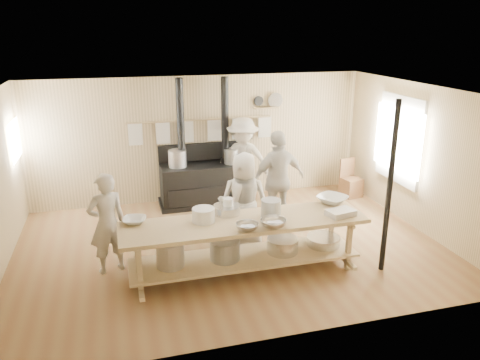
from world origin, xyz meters
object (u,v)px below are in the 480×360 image
at_px(prep_table, 244,241).
at_px(cook_far_left, 107,223).
at_px(cook_right, 278,180).
at_px(cook_left, 241,201).
at_px(stove, 205,180).
at_px(roasting_pan, 341,213).
at_px(cook_center, 244,200).
at_px(chair, 351,185).
at_px(cook_by_window, 243,161).

distance_m(prep_table, cook_far_left, 2.04).
distance_m(cook_far_left, cook_right, 3.13).
height_order(cook_far_left, cook_left, cook_left).
bearing_deg(stove, roasting_pan, -65.84).
relative_size(cook_far_left, roasting_pan, 3.83).
height_order(stove, cook_center, stove).
bearing_deg(chair, roasting_pan, -132.23).
relative_size(cook_by_window, roasting_pan, 4.45).
distance_m(prep_table, roasting_pan, 1.50).
bearing_deg(roasting_pan, cook_by_window, 102.29).
bearing_deg(stove, cook_by_window, -12.16).
xyz_separation_m(cook_far_left, cook_right, (3.00, 0.91, 0.13)).
distance_m(cook_left, cook_center, 0.06).
bearing_deg(stove, chair, -7.14).
relative_size(prep_table, chair, 4.38).
bearing_deg(chair, cook_by_window, 163.60).
xyz_separation_m(cook_far_left, roasting_pan, (3.37, -0.79, 0.12)).
distance_m(stove, cook_far_left, 3.11).
relative_size(cook_right, chair, 2.20).
height_order(cook_right, chair, cook_right).
bearing_deg(cook_right, cook_by_window, -88.42).
bearing_deg(stove, cook_center, -82.69).
relative_size(prep_table, cook_by_window, 1.99).
height_order(cook_far_left, roasting_pan, cook_far_left).
xyz_separation_m(cook_far_left, chair, (5.08, 2.03, -0.53)).
distance_m(cook_by_window, chair, 2.48).
relative_size(cook_far_left, cook_right, 0.86).
height_order(cook_by_window, roasting_pan, cook_by_window).
distance_m(cook_right, cook_by_window, 1.37).
xyz_separation_m(stove, chair, (3.15, -0.40, -0.28)).
relative_size(chair, roasting_pan, 2.02).
height_order(prep_table, roasting_pan, roasting_pan).
height_order(cook_far_left, chair, cook_far_left).
distance_m(cook_left, cook_right, 1.03).
xyz_separation_m(cook_far_left, cook_center, (2.20, 0.34, 0.02)).
relative_size(cook_center, roasting_pan, 3.95).
bearing_deg(cook_left, cook_by_window, -108.47).
xyz_separation_m(stove, cook_by_window, (0.78, -0.17, 0.38)).
bearing_deg(cook_far_left, cook_right, 179.90).
height_order(cook_by_window, chair, cook_by_window).
bearing_deg(roasting_pan, chair, 58.69).
bearing_deg(cook_center, stove, -69.15).
bearing_deg(cook_by_window, chair, 19.12).
height_order(stove, prep_table, stove).
bearing_deg(cook_by_window, roasting_pan, -53.12).
bearing_deg(cook_far_left, stove, -145.64).
distance_m(cook_far_left, cook_center, 2.22).
bearing_deg(stove, cook_right, -54.79).
distance_m(cook_left, roasting_pan, 1.68).
bearing_deg(stove, prep_table, -90.04).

